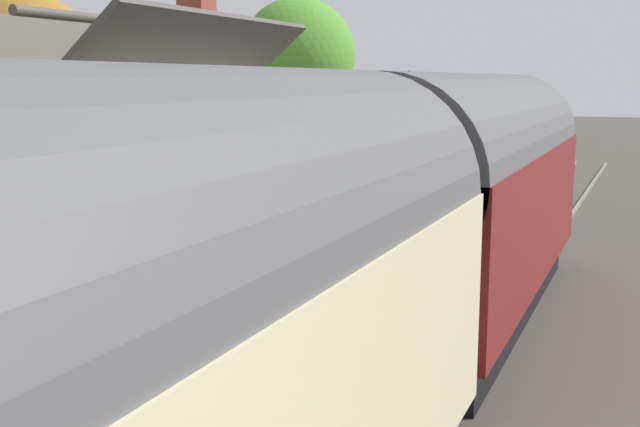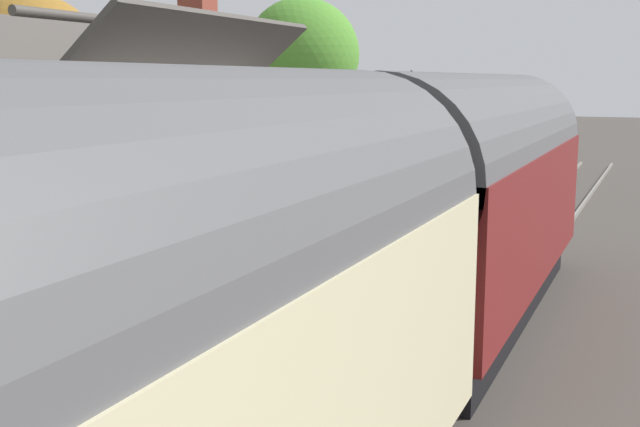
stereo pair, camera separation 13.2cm
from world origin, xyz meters
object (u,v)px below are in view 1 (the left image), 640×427
(station_sign_board, at_px, (240,221))
(bench_near_building, at_px, (368,183))
(planter_edge_far, at_px, (339,176))
(lamp_post_platform, at_px, (408,114))
(tree_behind_building, at_px, (298,55))
(tree_far_right, at_px, (29,64))
(station_building, at_px, (147,179))
(bench_mid_platform, at_px, (407,171))
(train, at_px, (144,383))

(station_sign_board, bearing_deg, bench_near_building, 8.68)
(planter_edge_far, xyz_separation_m, lamp_post_platform, (-3.56, -3.28, 2.11))
(lamp_post_platform, distance_m, tree_behind_building, 11.90)
(tree_far_right, height_order, tree_behind_building, tree_behind_building)
(station_building, distance_m, bench_near_building, 9.14)
(tree_behind_building, bearing_deg, bench_mid_platform, -125.32)
(bench_mid_platform, height_order, lamp_post_platform, lamp_post_platform)
(station_sign_board, bearing_deg, station_building, 66.68)
(lamp_post_platform, distance_m, tree_far_right, 14.29)
(train, xyz_separation_m, tree_behind_building, (23.86, 9.98, 2.93))
(train, height_order, bench_near_building, train)
(station_building, relative_size, bench_near_building, 4.15)
(planter_edge_far, bearing_deg, station_sign_board, -165.26)
(bench_mid_platform, relative_size, planter_edge_far, 1.83)
(station_building, distance_m, planter_edge_far, 10.80)
(lamp_post_platform, bearing_deg, planter_edge_far, 42.67)
(planter_edge_far, bearing_deg, station_building, -176.72)
(planter_edge_far, bearing_deg, train, -161.88)
(train, bearing_deg, bench_near_building, 14.92)
(train, distance_m, tree_far_right, 23.82)
(station_sign_board, xyz_separation_m, tree_behind_building, (17.45, 7.13, 3.09))
(station_building, bearing_deg, planter_edge_far, 3.28)
(tree_far_right, bearing_deg, station_building, -129.19)
(train, relative_size, bench_mid_platform, 20.46)
(bench_mid_platform, height_order, planter_edge_far, bench_mid_platform)
(bench_mid_platform, relative_size, lamp_post_platform, 0.39)
(station_sign_board, bearing_deg, bench_mid_platform, 5.99)
(lamp_post_platform, bearing_deg, station_sign_board, 178.76)
(tree_far_right, bearing_deg, planter_edge_far, -82.48)
(bench_near_building, distance_m, lamp_post_platform, 3.25)
(lamp_post_platform, xyz_separation_m, station_sign_board, (-8.23, 0.18, -1.32))
(train, bearing_deg, station_building, 35.53)
(station_sign_board, bearing_deg, planter_edge_far, 14.74)
(lamp_post_platform, bearing_deg, station_building, 159.59)
(station_sign_board, relative_size, tree_behind_building, 0.21)
(station_building, bearing_deg, tree_behind_building, 15.83)
(planter_edge_far, bearing_deg, lamp_post_platform, -137.33)
(lamp_post_platform, height_order, tree_far_right, tree_far_right)
(station_building, bearing_deg, lamp_post_platform, -20.41)
(planter_edge_far, relative_size, lamp_post_platform, 0.21)
(train, xyz_separation_m, bench_mid_platform, (19.80, 4.26, -0.88))
(bench_mid_platform, distance_m, bench_near_building, 3.31)
(station_sign_board, height_order, tree_behind_building, tree_behind_building)
(bench_mid_platform, relative_size, bench_near_building, 0.99)
(planter_edge_far, bearing_deg, bench_near_building, -137.40)
(bench_near_building, bearing_deg, planter_edge_far, 42.60)
(train, distance_m, bench_near_building, 17.09)
(bench_mid_platform, bearing_deg, planter_edge_far, 133.55)
(station_building, relative_size, lamp_post_platform, 1.64)
(station_building, bearing_deg, bench_mid_platform, -5.01)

